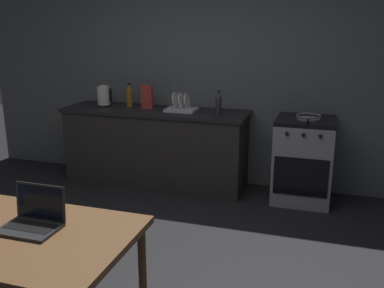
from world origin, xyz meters
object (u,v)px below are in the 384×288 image
at_px(dining_table, 23,246).
at_px(electric_kettle, 104,96).
at_px(frying_pan, 308,117).
at_px(bottle_b, 129,96).
at_px(laptop, 33,220).
at_px(cereal_box, 147,97).
at_px(stove_oven, 303,160).
at_px(bottle, 218,103).
at_px(dish_rack, 181,107).

xyz_separation_m(dining_table, electric_kettle, (-1.01, 2.80, 0.35)).
bearing_deg(dining_table, frying_pan, 63.80).
relative_size(dining_table, bottle_b, 4.33).
bearing_deg(frying_pan, laptop, -116.52).
bearing_deg(frying_pan, electric_kettle, 179.31).
distance_m(electric_kettle, cereal_box, 0.55).
height_order(dining_table, electric_kettle, electric_kettle).
xyz_separation_m(electric_kettle, cereal_box, (0.55, 0.02, 0.01)).
bearing_deg(cereal_box, stove_oven, -0.72).
xyz_separation_m(frying_pan, bottle_b, (-2.07, 0.11, 0.11)).
height_order(electric_kettle, bottle, bottle).
bearing_deg(frying_pan, dining_table, -116.20).
distance_m(bottle, frying_pan, 0.96).
xyz_separation_m(laptop, dish_rack, (-0.05, 2.72, 0.15)).
bearing_deg(bottle_b, cereal_box, -13.42).
relative_size(laptop, frying_pan, 0.75).
bearing_deg(laptop, stove_oven, 50.33).
height_order(dining_table, dish_rack, dish_rack).
xyz_separation_m(dining_table, cereal_box, (-0.46, 2.82, 0.36)).
height_order(electric_kettle, bottle_b, bottle_b).
distance_m(dish_rack, bottle_b, 0.69).
distance_m(electric_kettle, frying_pan, 2.37).
bearing_deg(dining_table, stove_oven, 64.41).
bearing_deg(stove_oven, laptop, -115.88).
xyz_separation_m(stove_oven, frying_pan, (0.02, -0.03, 0.48)).
bearing_deg(dining_table, dish_rack, 90.68).
height_order(stove_oven, cereal_box, cereal_box).
xyz_separation_m(frying_pan, cereal_box, (-1.82, 0.05, 0.11)).
height_order(frying_pan, bottle_b, bottle_b).
height_order(laptop, frying_pan, laptop).
bearing_deg(bottle_b, laptop, -75.42).
xyz_separation_m(electric_kettle, frying_pan, (2.37, -0.03, -0.10)).
xyz_separation_m(dining_table, frying_pan, (1.36, 2.77, 0.25)).
distance_m(stove_oven, electric_kettle, 2.41).
bearing_deg(stove_oven, dish_rack, 179.90).
bearing_deg(dish_rack, cereal_box, 177.31).
xyz_separation_m(cereal_box, bottle_b, (-0.25, 0.06, -0.00)).
bearing_deg(electric_kettle, bottle, -2.02).
relative_size(laptop, bottle, 1.23).
relative_size(stove_oven, cereal_box, 3.35).
xyz_separation_m(dining_table, laptop, (0.02, 0.08, 0.12)).
xyz_separation_m(stove_oven, bottle, (-0.93, -0.05, 0.57)).
distance_m(electric_kettle, bottle_b, 0.31).
xyz_separation_m(electric_kettle, bottle_b, (0.30, 0.08, 0.01)).
bearing_deg(electric_kettle, dining_table, -70.19).
bearing_deg(cereal_box, bottle, -4.61).
distance_m(bottle, bottle_b, 1.13).
relative_size(stove_oven, frying_pan, 2.11).
distance_m(frying_pan, dish_rack, 1.40).
bearing_deg(electric_kettle, frying_pan, -0.69).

